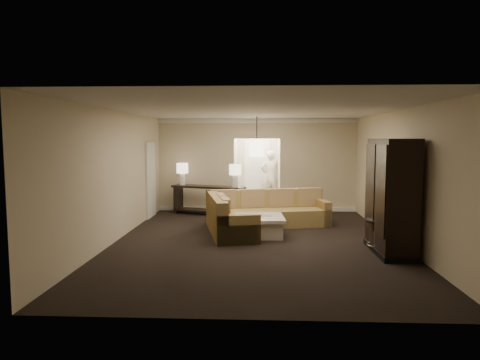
{
  "coord_description": "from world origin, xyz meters",
  "views": [
    {
      "loc": [
        0.07,
        -9.0,
        2.19
      ],
      "look_at": [
        -0.39,
        1.2,
        1.21
      ],
      "focal_mm": 32.0,
      "sensor_mm": 36.0,
      "label": 1
    }
  ],
  "objects_px": {
    "console_table": "(208,198)",
    "armoire": "(391,199)",
    "person": "(270,174)",
    "coffee_table": "(259,226)",
    "drink_table": "(378,228)",
    "sectional_sofa": "(257,214)"
  },
  "relations": [
    {
      "from": "drink_table",
      "to": "person",
      "type": "relative_size",
      "value": 0.31
    },
    {
      "from": "coffee_table",
      "to": "person",
      "type": "distance_m",
      "value": 5.0
    },
    {
      "from": "coffee_table",
      "to": "armoire",
      "type": "xyz_separation_m",
      "value": [
        2.52,
        -1.36,
        0.82
      ]
    },
    {
      "from": "sectional_sofa",
      "to": "armoire",
      "type": "height_order",
      "value": "armoire"
    },
    {
      "from": "sectional_sofa",
      "to": "coffee_table",
      "type": "height_order",
      "value": "sectional_sofa"
    },
    {
      "from": "coffee_table",
      "to": "drink_table",
      "type": "distance_m",
      "value": 2.63
    },
    {
      "from": "drink_table",
      "to": "person",
      "type": "height_order",
      "value": "person"
    },
    {
      "from": "coffee_table",
      "to": "person",
      "type": "relative_size",
      "value": 0.58
    },
    {
      "from": "armoire",
      "to": "drink_table",
      "type": "xyz_separation_m",
      "value": [
        -0.19,
        0.16,
        -0.61
      ]
    },
    {
      "from": "sectional_sofa",
      "to": "armoire",
      "type": "relative_size",
      "value": 1.45
    },
    {
      "from": "person",
      "to": "console_table",
      "type": "bearing_deg",
      "value": 49.8
    },
    {
      "from": "coffee_table",
      "to": "drink_table",
      "type": "xyz_separation_m",
      "value": [
        2.33,
        -1.2,
        0.21
      ]
    },
    {
      "from": "coffee_table",
      "to": "sectional_sofa",
      "type": "bearing_deg",
      "value": 94.64
    },
    {
      "from": "coffee_table",
      "to": "console_table",
      "type": "bearing_deg",
      "value": 119.22
    },
    {
      "from": "console_table",
      "to": "drink_table",
      "type": "bearing_deg",
      "value": -26.51
    },
    {
      "from": "console_table",
      "to": "armoire",
      "type": "bearing_deg",
      "value": -26.26
    },
    {
      "from": "armoire",
      "to": "person",
      "type": "distance_m",
      "value": 6.64
    },
    {
      "from": "console_table",
      "to": "armoire",
      "type": "relative_size",
      "value": 1.01
    },
    {
      "from": "console_table",
      "to": "person",
      "type": "height_order",
      "value": "person"
    },
    {
      "from": "armoire",
      "to": "console_table",
      "type": "bearing_deg",
      "value": 134.98
    },
    {
      "from": "console_table",
      "to": "armoire",
      "type": "height_order",
      "value": "armoire"
    },
    {
      "from": "person",
      "to": "armoire",
      "type": "bearing_deg",
      "value": 107.55
    }
  ]
}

